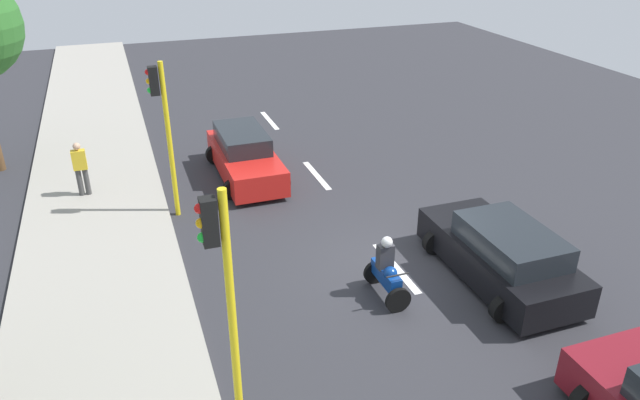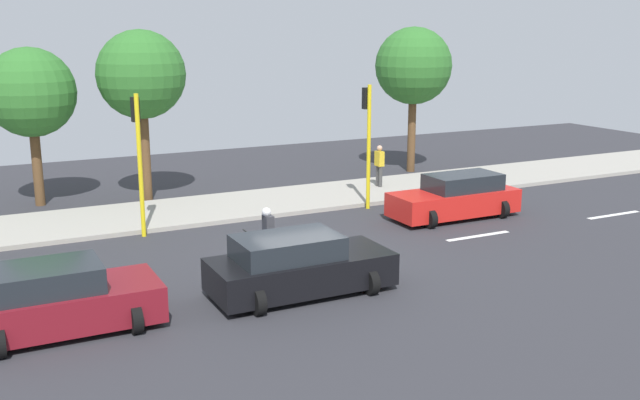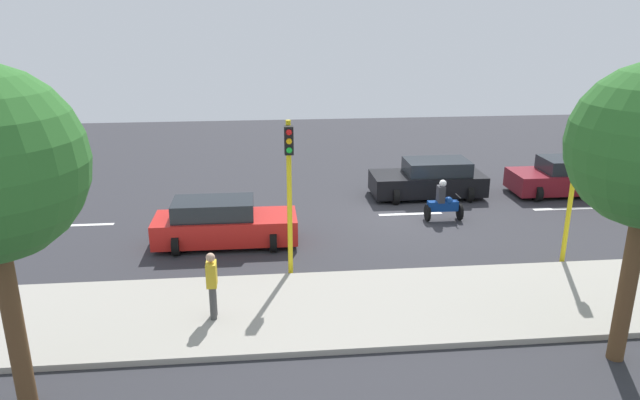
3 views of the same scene
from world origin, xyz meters
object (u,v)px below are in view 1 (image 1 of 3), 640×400
at_px(car_black, 501,254).
at_px(traffic_light_corner, 163,119).
at_px(motorcycle, 387,272).
at_px(pedestrian_near_signal, 81,167).
at_px(traffic_light_midblock, 223,281).
at_px(car_red, 245,156).

distance_m(car_black, traffic_light_corner, 9.44).
xyz_separation_m(car_black, motorcycle, (2.85, -0.29, -0.07)).
relative_size(pedestrian_near_signal, traffic_light_corner, 0.38).
bearing_deg(traffic_light_corner, car_black, 139.15).
distance_m(pedestrian_near_signal, traffic_light_corner, 3.67).
height_order(pedestrian_near_signal, traffic_light_midblock, traffic_light_midblock).
distance_m(motorcycle, traffic_light_corner, 7.39).
relative_size(car_red, traffic_light_midblock, 1.02).
bearing_deg(motorcycle, traffic_light_midblock, 31.41).
distance_m(car_red, motorcycle, 7.91).
distance_m(car_black, pedestrian_near_signal, 12.33).
xyz_separation_m(car_black, pedestrian_near_signal, (9.37, -8.00, 0.35)).
bearing_deg(traffic_light_corner, traffic_light_midblock, 90.00).
bearing_deg(motorcycle, pedestrian_near_signal, -49.78).
bearing_deg(traffic_light_corner, motorcycle, 125.59).
xyz_separation_m(pedestrian_near_signal, traffic_light_midblock, (-2.44, 10.21, 1.87)).
height_order(car_red, car_black, same).
bearing_deg(car_black, pedestrian_near_signal, -40.48).
height_order(car_black, motorcycle, motorcycle).
height_order(motorcycle, traffic_light_midblock, traffic_light_midblock).
relative_size(car_black, motorcycle, 2.96).
height_order(car_red, traffic_light_midblock, traffic_light_midblock).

